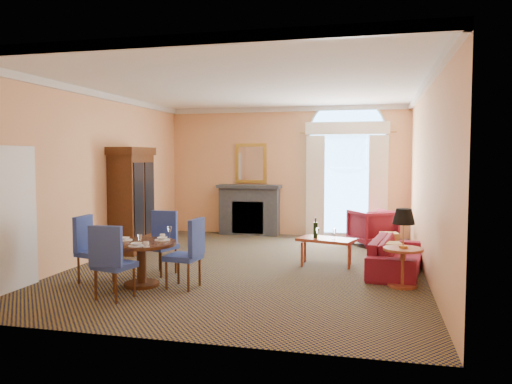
% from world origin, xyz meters
% --- Properties ---
extents(ground, '(7.50, 7.50, 0.00)m').
position_xyz_m(ground, '(0.00, 0.00, 0.00)').
color(ground, '#101234').
rests_on(ground, ground).
extents(room_envelope, '(6.04, 7.52, 3.45)m').
position_xyz_m(room_envelope, '(-0.03, 0.67, 2.51)').
color(room_envelope, '#FBB478').
rests_on(room_envelope, ground).
extents(armoire, '(0.62, 1.10, 2.16)m').
position_xyz_m(armoire, '(-2.72, 0.81, 1.04)').
color(armoire, '#381C0C').
rests_on(armoire, ground).
extents(dining_table, '(1.06, 1.06, 0.87)m').
position_xyz_m(dining_table, '(-1.25, -1.72, 0.50)').
color(dining_table, '#381C0C').
rests_on(dining_table, ground).
extents(dining_chair_north, '(0.59, 0.59, 1.04)m').
position_xyz_m(dining_chair_north, '(-1.31, -0.85, 0.59)').
color(dining_chair_north, navy).
rests_on(dining_chair_north, ground).
extents(dining_chair_south, '(0.56, 0.56, 1.04)m').
position_xyz_m(dining_chair_south, '(-1.30, -2.54, 0.59)').
color(dining_chair_south, navy).
rests_on(dining_chair_south, ground).
extents(dining_chair_east, '(0.52, 0.51, 1.04)m').
position_xyz_m(dining_chair_east, '(-0.50, -1.67, 0.59)').
color(dining_chair_east, navy).
rests_on(dining_chair_east, ground).
extents(dining_chair_west, '(0.56, 0.56, 1.04)m').
position_xyz_m(dining_chair_west, '(-2.13, -1.72, 0.59)').
color(dining_chair_west, navy).
rests_on(dining_chair_west, ground).
extents(sofa, '(1.04, 2.06, 0.58)m').
position_xyz_m(sofa, '(2.55, 0.11, 0.29)').
color(sofa, maroon).
rests_on(sofa, ground).
extents(armchair, '(1.18, 1.19, 0.79)m').
position_xyz_m(armchair, '(2.13, 2.71, 0.40)').
color(armchair, maroon).
rests_on(armchair, ground).
extents(coffee_table, '(1.10, 0.81, 0.86)m').
position_xyz_m(coffee_table, '(1.33, 0.36, 0.46)').
color(coffee_table, '#A54E31').
rests_on(coffee_table, ground).
extents(side_table, '(0.59, 0.59, 1.16)m').
position_xyz_m(side_table, '(2.60, -0.86, 0.73)').
color(side_table, '#A54E31').
rests_on(side_table, ground).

